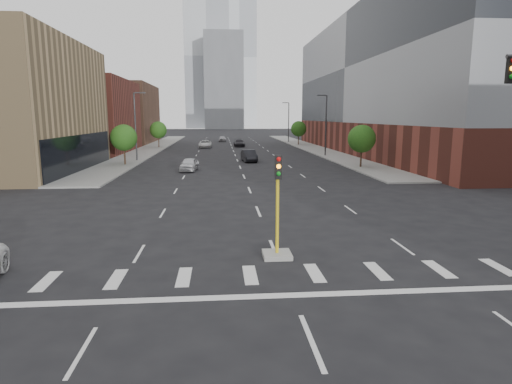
{
  "coord_description": "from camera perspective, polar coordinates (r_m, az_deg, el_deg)",
  "views": [
    {
      "loc": [
        -2.39,
        -8.46,
        5.97
      ],
      "look_at": [
        -0.74,
        10.99,
        2.5
      ],
      "focal_mm": 30.0,
      "sensor_mm": 36.0,
      "label": 1
    }
  ],
  "objects": [
    {
      "name": "tower_mid",
      "position": [
        209.09,
        -4.32,
        14.44
      ],
      "size": [
        18.0,
        18.0,
        44.0
      ],
      "primitive_type": "cube",
      "color": "slate",
      "rests_on": "ground"
    },
    {
      "name": "streetlight_right_a",
      "position": [
        65.4,
        9.24,
        9.1
      ],
      "size": [
        1.6,
        0.22,
        9.07
      ],
      "color": "#2D2D30",
      "rests_on": "ground"
    },
    {
      "name": "car_deep_right",
      "position": [
        85.39,
        -2.25,
        6.54
      ],
      "size": [
        2.12,
        4.99,
        1.43
      ],
      "primitive_type": "imported",
      "rotation": [
        0.0,
        0.0,
        0.02
      ],
      "color": "black",
      "rests_on": "ground"
    },
    {
      "name": "building_left_far_b",
      "position": [
        103.55,
        -19.18,
        9.82
      ],
      "size": [
        20.0,
        24.0,
        13.0
      ],
      "primitive_type": "cube",
      "color": "brown",
      "rests_on": "ground"
    },
    {
      "name": "tower_right",
      "position": [
        270.89,
        -2.3,
        17.28
      ],
      "size": [
        20.0,
        20.0,
        80.0
      ],
      "primitive_type": "cube",
      "color": "#B2B7BC",
      "rests_on": "ground"
    },
    {
      "name": "tree_right_far",
      "position": [
        90.0,
        5.7,
        8.38
      ],
      "size": [
        3.2,
        3.2,
        4.85
      ],
      "color": "#382619",
      "rests_on": "ground"
    },
    {
      "name": "streetlight_left",
      "position": [
        59.49,
        -15.72,
        8.78
      ],
      "size": [
        1.6,
        0.22,
        9.07
      ],
      "color": "#2D2D30",
      "rests_on": "ground"
    },
    {
      "name": "tower_left",
      "position": [
        230.36,
        -6.5,
        17.25
      ],
      "size": [
        22.0,
        22.0,
        70.0
      ],
      "primitive_type": "cube",
      "color": "#B2B7BC",
      "rests_on": "ground"
    },
    {
      "name": "median_traffic_signal",
      "position": [
        18.28,
        2.85,
        -5.79
      ],
      "size": [
        1.2,
        1.2,
        4.4
      ],
      "color": "#999993",
      "rests_on": "ground"
    },
    {
      "name": "car_far_left",
      "position": [
        83.09,
        -6.8,
        6.37
      ],
      "size": [
        2.4,
        5.11,
        1.41
      ],
      "primitive_type": "imported",
      "rotation": [
        0.0,
        0.0,
        -0.01
      ],
      "color": "silver",
      "rests_on": "ground"
    },
    {
      "name": "streetlight_right_b",
      "position": [
        99.72,
        4.32,
        9.49
      ],
      "size": [
        1.6,
        0.22,
        9.07
      ],
      "color": "#2D2D30",
      "rests_on": "ground"
    },
    {
      "name": "sidewalk_right_far",
      "position": [
        84.48,
        7.08,
        5.99
      ],
      "size": [
        5.0,
        92.0,
        0.15
      ],
      "primitive_type": "cube",
      "color": "gray",
      "rests_on": "ground"
    },
    {
      "name": "building_left_far_a",
      "position": [
        78.58,
        -23.82,
        9.25
      ],
      "size": [
        20.0,
        22.0,
        12.0
      ],
      "primitive_type": "cube",
      "color": "brown",
      "rests_on": "ground"
    },
    {
      "name": "tree_left_near",
      "position": [
        54.76,
        -17.22,
        6.93
      ],
      "size": [
        3.2,
        3.2,
        4.85
      ],
      "color": "#382619",
      "rests_on": "ground"
    },
    {
      "name": "sidewalk_left_far",
      "position": [
        83.62,
        -13.59,
        5.75
      ],
      "size": [
        5.0,
        92.0,
        0.15
      ],
      "primitive_type": "cube",
      "color": "gray",
      "rests_on": "ground"
    },
    {
      "name": "tree_right_near",
      "position": [
        51.22,
        13.92,
        6.9
      ],
      "size": [
        3.2,
        3.2,
        4.85
      ],
      "color": "#382619",
      "rests_on": "ground"
    },
    {
      "name": "tree_left_far",
      "position": [
        84.3,
        -12.9,
        8.07
      ],
      "size": [
        3.2,
        3.2,
        4.85
      ],
      "color": "#382619",
      "rests_on": "ground"
    },
    {
      "name": "car_near_left",
      "position": [
        47.97,
        -8.88,
        3.68
      ],
      "size": [
        2.22,
        4.43,
        1.45
      ],
      "primitive_type": "imported",
      "rotation": [
        0.0,
        0.0,
        -0.12
      ],
      "color": "silver",
      "rests_on": "ground"
    },
    {
      "name": "building_right_main",
      "position": [
        75.69,
        20.65,
        13.25
      ],
      "size": [
        24.0,
        70.0,
        22.0
      ],
      "color": "brown",
      "rests_on": "ground"
    },
    {
      "name": "car_mid_right",
      "position": [
        57.18,
        -0.94,
        4.86
      ],
      "size": [
        2.08,
        4.85,
        1.55
      ],
      "primitive_type": "imported",
      "rotation": [
        0.0,
        0.0,
        0.09
      ],
      "color": "black",
      "rests_on": "ground"
    },
    {
      "name": "car_distant",
      "position": [
        102.77,
        -4.52,
        7.1
      ],
      "size": [
        1.75,
        4.15,
        1.4
      ],
      "primitive_type": "imported",
      "rotation": [
        0.0,
        0.0,
        -0.02
      ],
      "color": "#A8A8AD",
      "rests_on": "ground"
    }
  ]
}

